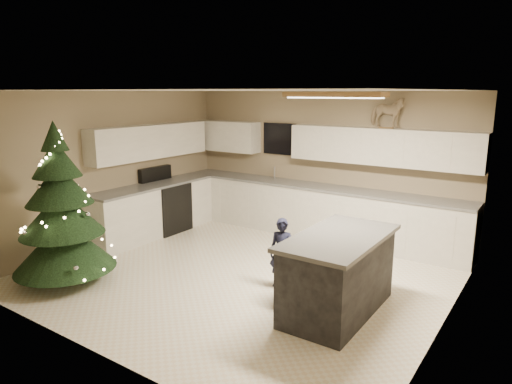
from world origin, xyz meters
TOP-DOWN VIEW (x-y plane):
  - ground_plane at (0.00, 0.00)m, footprint 5.50×5.50m
  - room_shell at (0.02, 0.00)m, footprint 5.52×5.02m
  - cabinetry at (-0.91, 1.65)m, footprint 5.50×3.20m
  - island at (1.62, -0.30)m, footprint 0.90×1.70m
  - bar_stool at (1.05, -0.34)m, footprint 0.37×0.37m
  - christmas_tree at (-1.85, -1.60)m, footprint 1.39×1.34m
  - toddler at (0.70, -0.06)m, footprint 0.40×0.32m
  - rocking_horse at (1.21, 2.33)m, footprint 0.58×0.28m

SIDE VIEW (x-z plane):
  - ground_plane at x=0.00m, z-range 0.00..0.00m
  - toddler at x=0.70m, z-range 0.00..0.95m
  - island at x=1.62m, z-range 0.00..0.95m
  - bar_stool at x=1.05m, z-range 0.18..0.88m
  - cabinetry at x=-0.91m, z-range -0.24..1.76m
  - christmas_tree at x=-1.85m, z-range -0.20..2.03m
  - room_shell at x=0.02m, z-range 0.44..3.05m
  - rocking_horse at x=1.21m, z-range 2.01..2.51m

